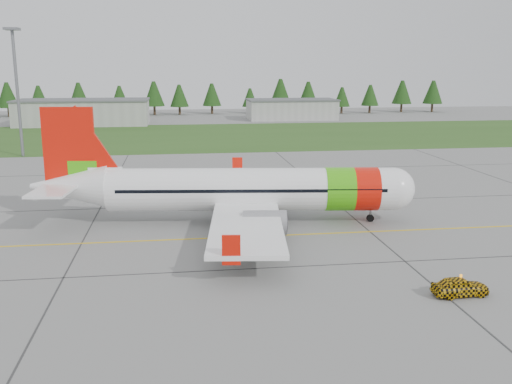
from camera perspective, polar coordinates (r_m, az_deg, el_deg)
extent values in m
plane|color=gray|center=(42.19, 1.91, -7.57)|extent=(320.00, 320.00, 0.00)
cylinder|color=white|center=(53.35, -0.44, 0.27)|extent=(26.98, 7.14, 4.00)
sphere|color=white|center=(55.15, 13.56, 0.32)|extent=(4.00, 4.00, 4.00)
cone|color=white|center=(55.72, -18.14, 0.54)|extent=(7.61, 4.83, 4.00)
cube|color=black|center=(55.15, 13.89, 0.68)|extent=(1.95, 2.85, 0.57)
cylinder|color=#45BE0E|center=(54.08, 8.29, 0.30)|extent=(3.13, 4.37, 4.08)
cylinder|color=red|center=(54.53, 10.85, 0.31)|extent=(2.73, 4.32, 4.08)
cube|color=white|center=(53.60, -0.99, -0.91)|extent=(9.50, 33.29, 0.37)
cube|color=red|center=(69.49, -1.88, 2.65)|extent=(1.25, 0.33, 2.05)
cube|color=red|center=(37.74, -2.49, -5.82)|extent=(1.25, 0.33, 2.05)
cylinder|color=gray|center=(59.25, 0.49, -0.18)|extent=(3.93, 2.58, 2.16)
cylinder|color=gray|center=(48.30, 0.86, -3.11)|extent=(3.93, 2.58, 2.16)
cube|color=red|center=(55.09, -18.18, 4.05)|extent=(4.73, 0.93, 7.80)
cube|color=#45BE0E|center=(55.13, -16.90, 1.75)|extent=(2.70, 0.74, 2.46)
cube|color=white|center=(55.83, -18.66, 0.80)|extent=(4.66, 12.11, 0.23)
cylinder|color=slate|center=(55.22, 11.37, -2.19)|extent=(0.18, 0.18, 1.44)
cylinder|color=black|center=(55.32, 11.35, -2.56)|extent=(0.73, 0.37, 0.70)
cylinder|color=slate|center=(56.66, -2.03, -1.31)|extent=(0.23, 0.23, 1.95)
cylinder|color=black|center=(56.77, -2.44, -1.74)|extent=(1.11, 0.59, 1.07)
cylinder|color=slate|center=(51.09, -2.13, -2.84)|extent=(0.23, 0.23, 1.95)
cylinder|color=black|center=(51.22, -2.59, -3.32)|extent=(1.11, 0.59, 1.07)
imported|color=yellow|center=(38.94, 19.86, -7.22)|extent=(1.31, 1.53, 3.66)
imported|color=white|center=(98.71, -18.36, 4.54)|extent=(1.71, 1.66, 3.87)
cube|color=#30561E|center=(122.09, -4.68, 5.62)|extent=(320.00, 50.00, 0.03)
cube|color=gold|center=(49.68, 0.34, -4.43)|extent=(120.00, 0.25, 0.02)
cube|color=#A8A8A3|center=(151.26, -16.86, 7.58)|extent=(32.00, 14.00, 6.00)
cube|color=#A8A8A3|center=(160.68, 3.57, 8.20)|extent=(24.00, 12.00, 5.20)
cylinder|color=slate|center=(100.35, -22.73, 8.96)|extent=(0.50, 0.50, 20.00)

